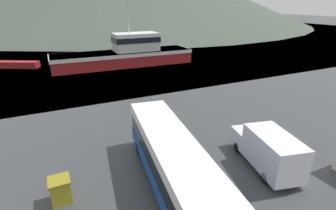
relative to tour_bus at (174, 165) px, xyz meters
The scene contains 6 objects.
water_surface 136.21m from the tour_bus, 88.79° to the left, with size 240.00×240.00×0.00m, color slate.
tour_bus is the anchor object (origin of this frame).
delivery_van 6.71m from the tour_bus, ahead, with size 3.48×6.31×2.62m.
fishing_boat 34.13m from the tour_bus, 77.22° to the left, with size 24.03×6.43×11.83m.
storage_bin 6.38m from the tour_bus, 160.84° to the left, with size 1.13×1.15×1.43m.
small_boat 40.38m from the tour_bus, 103.94° to the left, with size 7.00×4.71×1.06m.
Camera 1 is at (-8.53, -2.78, 10.33)m, focal length 28.00 mm.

